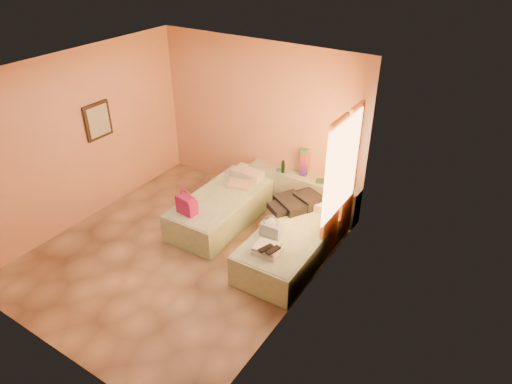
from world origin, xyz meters
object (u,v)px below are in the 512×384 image
headboard_ledge (302,193)px  bed_left (223,208)px  green_book (322,181)px  magenta_handbag (187,204)px  blue_handbag (271,230)px  water_bottle (283,167)px  towel_stack (267,250)px  bed_right (292,244)px  flower_vase (342,179)px

headboard_ledge → bed_left: headboard_ledge is taller
green_book → magenta_handbag: 2.28m
green_book → blue_handbag: (-0.05, -1.58, -0.07)m
bed_left → blue_handbag: 1.41m
bed_left → water_bottle: 1.26m
bed_left → towel_stack: 1.71m
bed_left → water_bottle: size_ratio=8.83×
bed_right → water_bottle: 1.61m
blue_handbag → bed_right: bearing=49.0°
headboard_ledge → flower_vase: flower_vase is taller
blue_handbag → bed_left: bearing=153.3°
green_book → flower_vase: (0.33, 0.03, 0.13)m
magenta_handbag → blue_handbag: bearing=14.1°
bed_right → water_bottle: (-0.89, 1.24, 0.51)m
headboard_ledge → green_book: 0.50m
bed_right → water_bottle: size_ratio=8.83×
headboard_ledge → towel_stack: (0.48, -1.94, 0.23)m
bed_right → towel_stack: bearing=-95.4°
green_book → towel_stack: green_book is taller
water_bottle → towel_stack: bearing=-65.9°
green_book → flower_vase: size_ratio=0.69×
water_bottle → blue_handbag: (0.67, -1.52, -0.16)m
green_book → water_bottle: bearing=165.4°
bed_right → green_book: bearing=96.2°
bed_right → flower_vase: flower_vase is taller
headboard_ledge → towel_stack: 2.01m
bed_left → green_book: green_book is taller
headboard_ledge → flower_vase: size_ratio=7.14×
headboard_ledge → bed_left: 1.42m
green_book → blue_handbag: size_ratio=0.64×
headboard_ledge → magenta_handbag: (-1.09, -1.77, 0.33)m
green_book → blue_handbag: 1.58m
blue_handbag → green_book: bearing=84.5°
bed_left → bed_right: (1.47, -0.25, 0.00)m
headboard_ledge → magenta_handbag: 2.10m
headboard_ledge → magenta_handbag: size_ratio=6.40×
bed_left → bed_right: same height
bed_right → green_book: green_book is taller
flower_vase → towel_stack: bearing=-96.1°
flower_vase → towel_stack: size_ratio=0.82×
headboard_ledge → green_book: bearing=-0.6°
towel_stack → green_book: bearing=93.5°
bed_right → green_book: 1.37m
bed_left → towel_stack: towel_stack is taller
bed_left → bed_right: size_ratio=1.00×
headboard_ledge → towel_stack: size_ratio=5.86×
bed_left → magenta_handbag: (-0.14, -0.72, 0.40)m
green_book → magenta_handbag: magenta_handbag is taller
flower_vase → blue_handbag: (-0.37, -1.61, -0.19)m
towel_stack → blue_handbag: bearing=114.6°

